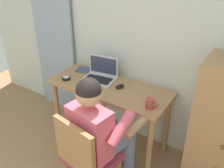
{
  "coord_description": "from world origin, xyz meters",
  "views": [
    {
      "loc": [
        1.03,
        -0.02,
        2.04
      ],
      "look_at": [
        -0.13,
        1.77,
        0.85
      ],
      "focal_mm": 40.74,
      "sensor_mm": 36.0,
      "label": 1
    }
  ],
  "objects": [
    {
      "name": "curtain_panel",
      "position": [
        -1.24,
        2.13,
        1.15
      ],
      "size": [
        0.61,
        0.03,
        2.3
      ],
      "primitive_type": "cube",
      "color": "#8EA3B7",
      "rests_on": "ground_plane"
    },
    {
      "name": "desk",
      "position": [
        -0.23,
        1.87,
        0.63
      ],
      "size": [
        1.29,
        0.52,
        0.75
      ],
      "color": "#9E754C",
      "rests_on": "ground_plane"
    },
    {
      "name": "laptop",
      "position": [
        -0.4,
        1.95,
        0.8
      ],
      "size": [
        0.37,
        0.3,
        0.24
      ],
      "color": "#B7BABF",
      "rests_on": "desk"
    },
    {
      "name": "computer_mouse",
      "position": [
        -0.12,
        1.9,
        0.76
      ],
      "size": [
        0.09,
        0.11,
        0.03
      ],
      "primitive_type": "ellipsoid",
      "rotation": [
        0.0,
        0.0,
        -0.36
      ],
      "color": "black",
      "rests_on": "desk"
    },
    {
      "name": "notebook_pad",
      "position": [
        -0.66,
        2.02,
        0.75
      ],
      "size": [
        0.24,
        0.2,
        0.01
      ],
      "primitive_type": "cube",
      "rotation": [
        0.0,
        0.0,
        0.29
      ],
      "color": "#3D4C6B",
      "rests_on": "desk"
    },
    {
      "name": "coffee_mug",
      "position": [
        0.29,
        1.73,
        0.8
      ],
      "size": [
        0.12,
        0.08,
        0.09
      ],
      "color": "#9E3D38",
      "rests_on": "desk"
    },
    {
      "name": "chair",
      "position": [
        0.0,
        1.16,
        0.48
      ],
      "size": [
        0.48,
        0.46,
        0.87
      ],
      "color": "#853446",
      "rests_on": "ground_plane"
    },
    {
      "name": "desk_clock",
      "position": [
        -0.7,
        1.74,
        0.76
      ],
      "size": [
        0.09,
        0.09,
        0.03
      ],
      "color": "black",
      "rests_on": "desk"
    },
    {
      "name": "wall_back",
      "position": [
        0.0,
        2.2,
        1.25
      ],
      "size": [
        4.8,
        0.05,
        2.5
      ],
      "primitive_type": "cube",
      "color": "silver",
      "rests_on": "ground_plane"
    },
    {
      "name": "person_seated",
      "position": [
        0.03,
        1.34,
        0.67
      ],
      "size": [
        0.59,
        0.62,
        1.19
      ],
      "color": "#6B84AD",
      "rests_on": "ground_plane"
    }
  ]
}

